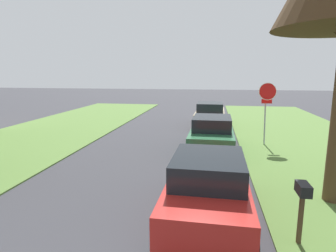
{
  "coord_description": "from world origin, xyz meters",
  "views": [
    {
      "loc": [
        2.29,
        -0.01,
        3.43
      ],
      "look_at": [
        0.88,
        8.77,
        1.75
      ],
      "focal_mm": 29.95,
      "sensor_mm": 36.0,
      "label": 1
    }
  ],
  "objects": [
    {
      "name": "parked_sedan_green",
      "position": [
        2.29,
        12.29,
        0.72
      ],
      "size": [
        2.02,
        4.44,
        1.57
      ],
      "color": "#28663D",
      "rests_on": "ground"
    },
    {
      "name": "parked_sedan_tan",
      "position": [
        2.14,
        18.17,
        0.72
      ],
      "size": [
        2.02,
        4.44,
        1.57
      ],
      "color": "tan",
      "rests_on": "ground"
    },
    {
      "name": "stop_sign_far",
      "position": [
        4.8,
        13.7,
        2.17
      ],
      "size": [
        0.81,
        0.53,
        2.95
      ],
      "color": "#9EA0A5",
      "rests_on": "grass_verge_right"
    },
    {
      "name": "parked_sedan_red",
      "position": [
        2.24,
        6.4,
        0.72
      ],
      "size": [
        2.02,
        4.44,
        1.57
      ],
      "color": "red",
      "rests_on": "ground"
    },
    {
      "name": "curbside_mailbox",
      "position": [
        4.09,
        5.48,
        1.06
      ],
      "size": [
        0.22,
        0.44,
        1.27
      ],
      "color": "brown",
      "rests_on": "grass_verge_right"
    }
  ]
}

